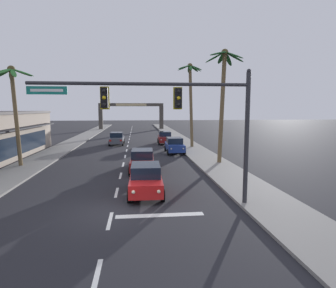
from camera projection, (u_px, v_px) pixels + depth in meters
name	position (u px, v px, depth m)	size (l,w,h in m)	color
ground_plane	(112.00, 212.00, 13.44)	(220.00, 220.00, 0.00)	#232328
sidewalk_right	(193.00, 149.00, 34.01)	(3.20, 110.00, 0.14)	gray
sidewalk_left	(56.00, 151.00, 32.33)	(3.20, 110.00, 0.14)	gray
lane_markings	(130.00, 152.00, 32.54)	(4.28, 87.03, 0.01)	silver
traffic_signal_mast	(181.00, 110.00, 13.57)	(10.27, 0.41, 6.68)	#2D2D33
sedan_lead_at_stop_bar	(146.00, 179.00, 16.30)	(2.03, 4.48, 1.68)	red
sedan_third_in_queue	(142.00, 160.00, 22.22)	(2.07, 4.50, 1.68)	maroon
sedan_oncoming_far	(117.00, 138.00, 38.87)	(1.98, 4.46, 1.68)	#4C515B
sedan_parked_nearest_kerb	(165.00, 137.00, 40.02)	(2.04, 4.49, 1.68)	maroon
sedan_parked_mid_kerb	(175.00, 145.00, 31.57)	(1.96, 4.45, 1.68)	navy
palm_left_second	(14.00, 94.00, 23.21)	(3.48, 3.47, 8.23)	brown
palm_right_second	(223.00, 86.00, 24.58)	(3.32, 3.45, 9.81)	brown
palm_right_third	(191.00, 91.00, 35.06)	(3.08, 2.95, 10.25)	brown
town_gateway_arch	(131.00, 112.00, 67.49)	(15.00, 0.90, 6.12)	#423D38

